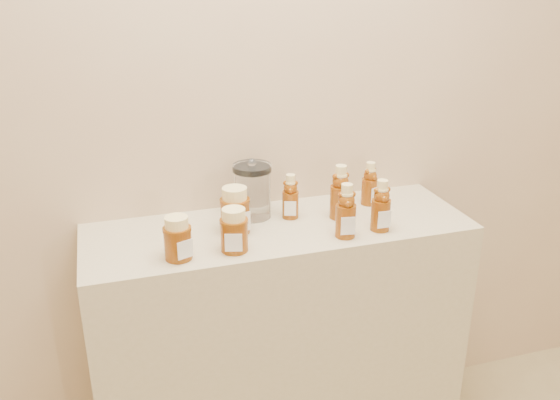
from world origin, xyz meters
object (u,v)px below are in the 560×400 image
object	(u,v)px
display_table	(280,346)
honey_jar_left	(178,238)
bear_bottle_front_left	(346,207)
glass_canister	(252,189)
bear_bottle_back_left	(290,193)

from	to	relation	value
display_table	honey_jar_left	distance (m)	0.62
bear_bottle_front_left	honey_jar_left	bearing A→B (deg)	-171.55
honey_jar_left	glass_canister	distance (m)	0.35
bear_bottle_back_left	display_table	bearing A→B (deg)	-114.56
honey_jar_left	bear_bottle_front_left	bearing A→B (deg)	-22.54
honey_jar_left	glass_canister	size ratio (longest dim) A/B	0.66
bear_bottle_front_left	honey_jar_left	distance (m)	0.50
bear_bottle_back_left	bear_bottle_front_left	xyz separation A→B (m)	(0.11, -0.18, 0.01)
display_table	glass_canister	world-z (taller)	glass_canister
display_table	bear_bottle_front_left	distance (m)	0.58
bear_bottle_front_left	glass_canister	size ratio (longest dim) A/B	0.99
display_table	glass_canister	bearing A→B (deg)	121.50
honey_jar_left	bear_bottle_back_left	bearing A→B (deg)	2.89
bear_bottle_front_left	honey_jar_left	xyz separation A→B (m)	(-0.49, 0.01, -0.03)
display_table	honey_jar_left	world-z (taller)	honey_jar_left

